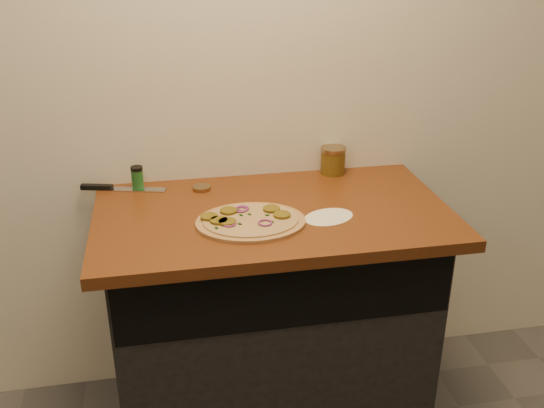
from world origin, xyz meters
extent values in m
cube|color=silver|center=(0.00, 1.75, 1.35)|extent=(4.00, 0.02, 2.70)
cube|color=black|center=(0.00, 1.45, 0.43)|extent=(1.10, 0.60, 0.86)
cube|color=#653113|center=(0.00, 1.42, 0.88)|extent=(1.20, 0.70, 0.04)
cylinder|color=tan|center=(-0.09, 1.33, 0.91)|extent=(0.37, 0.37, 0.01)
cylinder|color=beige|center=(-0.09, 1.33, 0.91)|extent=(0.32, 0.32, 0.00)
cylinder|color=brown|center=(-0.15, 1.39, 0.92)|extent=(0.06, 0.06, 0.01)
cylinder|color=brown|center=(-0.22, 1.36, 0.92)|extent=(0.06, 0.06, 0.01)
cylinder|color=brown|center=(-0.17, 1.31, 0.92)|extent=(0.06, 0.06, 0.01)
cylinder|color=brown|center=(-0.19, 1.33, 0.92)|extent=(0.06, 0.06, 0.01)
cylinder|color=brown|center=(-0.01, 1.38, 0.92)|extent=(0.06, 0.06, 0.01)
cylinder|color=brown|center=(0.01, 1.33, 0.92)|extent=(0.06, 0.06, 0.01)
torus|color=#813079|center=(-0.16, 1.30, 0.92)|extent=(0.05, 0.05, 0.01)
torus|color=#813079|center=(-0.05, 1.28, 0.92)|extent=(0.05, 0.05, 0.01)
torus|color=#813079|center=(-0.11, 1.40, 0.92)|extent=(0.05, 0.05, 0.01)
torus|color=#813079|center=(-0.11, 1.41, 0.92)|extent=(0.05, 0.05, 0.01)
cube|color=black|center=(-0.21, 1.28, 0.92)|extent=(0.01, 0.01, 0.00)
cube|color=black|center=(-0.17, 1.33, 0.92)|extent=(0.01, 0.01, 0.00)
cube|color=black|center=(-0.13, 1.38, 0.92)|extent=(0.02, 0.01, 0.00)
cube|color=black|center=(-0.09, 1.36, 0.92)|extent=(0.01, 0.02, 0.00)
cube|color=black|center=(-0.01, 1.38, 0.92)|extent=(0.02, 0.01, 0.00)
cube|color=black|center=(-0.12, 1.36, 0.92)|extent=(0.01, 0.02, 0.00)
cube|color=black|center=(-0.12, 1.40, 0.92)|extent=(0.01, 0.02, 0.00)
cube|color=black|center=(-0.13, 1.29, 0.92)|extent=(0.01, 0.02, 0.00)
cube|color=black|center=(-0.01, 1.40, 0.92)|extent=(0.01, 0.02, 0.00)
cube|color=black|center=(-0.13, 1.38, 0.92)|extent=(0.02, 0.01, 0.00)
cube|color=black|center=(-0.03, 1.34, 0.92)|extent=(0.01, 0.01, 0.00)
cube|color=black|center=(-0.03, 1.29, 0.92)|extent=(0.01, 0.01, 0.00)
cube|color=#B7BAC1|center=(-0.46, 1.68, 0.90)|extent=(0.22, 0.09, 0.00)
cube|color=black|center=(-0.60, 1.71, 0.91)|extent=(0.12, 0.05, 0.02)
cylinder|color=#8E7552|center=(-0.22, 1.64, 0.91)|extent=(0.08, 0.08, 0.01)
cylinder|color=maroon|center=(0.29, 1.71, 0.95)|extent=(0.09, 0.09, 0.09)
cylinder|color=#8E7552|center=(0.29, 1.71, 1.00)|extent=(0.10, 0.10, 0.02)
cylinder|color=#1C5922|center=(-0.45, 1.68, 0.94)|extent=(0.04, 0.04, 0.07)
cylinder|color=black|center=(-0.45, 1.68, 0.98)|extent=(0.04, 0.04, 0.01)
cylinder|color=white|center=(0.17, 1.32, 0.90)|extent=(0.23, 0.23, 0.00)
camera|label=1|loc=(-0.35, -0.42, 1.76)|focal=40.00mm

